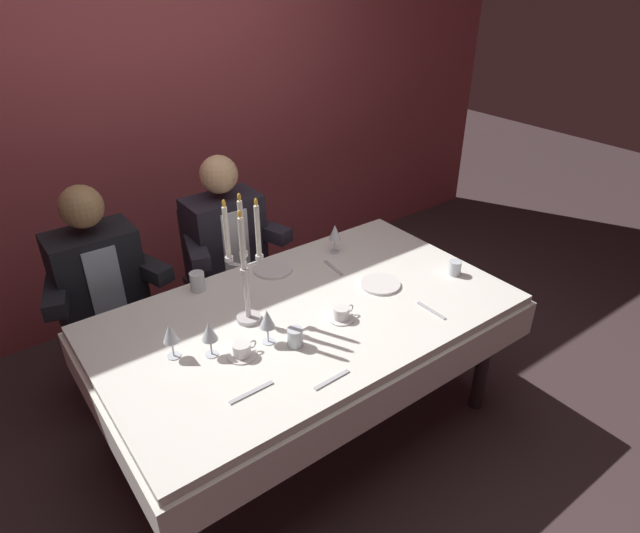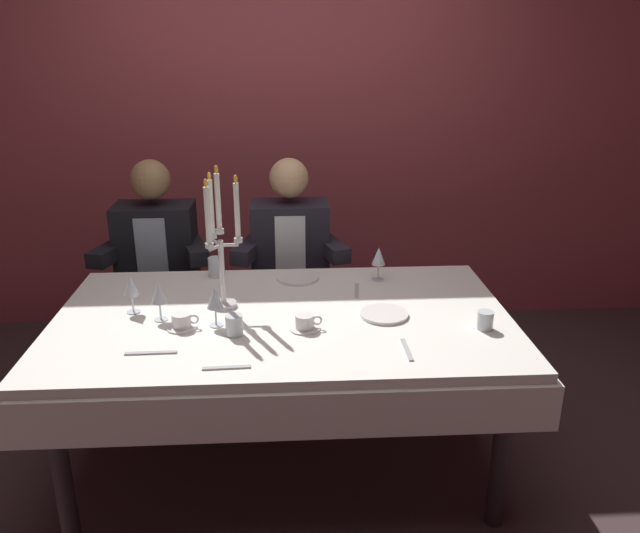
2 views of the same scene
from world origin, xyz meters
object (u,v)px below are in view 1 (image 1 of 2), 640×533
Objects in this scene: dinner_plate_0 at (380,284)px; wine_glass_0 at (267,320)px; wine_glass_3 at (335,233)px; water_tumbler_2 at (455,268)px; dinner_plate_1 at (273,269)px; wine_glass_2 at (170,334)px; water_tumbler_0 at (295,337)px; seated_diner_0 at (98,278)px; dining_table at (307,331)px; candelabra at (245,267)px; water_tumbler_1 at (197,281)px; coffee_cup_0 at (242,350)px; wine_glass_1 at (209,332)px; coffee_cup_1 at (342,314)px; seated_diner_1 at (225,239)px.

dinner_plate_0 is 1.23× the size of wine_glass_0.
water_tumbler_2 is at bearing -58.33° from wine_glass_3.
wine_glass_2 reaches higher than dinner_plate_1.
wine_glass_0 reaches higher than water_tumbler_2.
seated_diner_0 reaches higher than water_tumbler_0.
dinner_plate_1 is 0.16× the size of seated_diner_0.
dining_table is 3.15× the size of candelabra.
wine_glass_2 is 1.00× the size of wine_glass_3.
seated_diner_0 is at bearing 140.23° from dinner_plate_0.
dinner_plate_1 is at bearing 128.11° from dinner_plate_0.
seated_diner_0 is at bearing 113.14° from wine_glass_0.
dining_table is 11.83× the size of wine_glass_0.
coffee_cup_0 is at bearing -97.82° from water_tumbler_1.
wine_glass_1 is at bearing -109.75° from water_tumbler_1.
wine_glass_1 is 1.24× the size of coffee_cup_1.
water_tumbler_2 is (1.07, -0.09, -0.08)m from wine_glass_0.
coffee_cup_0 reaches higher than dining_table.
water_tumbler_1 is 0.08× the size of seated_diner_0.
candelabra is 0.53m from dinner_plate_1.
coffee_cup_0 and coffee_cup_1 have the same top height.
seated_diner_1 is (-0.38, 0.92, -0.01)m from dinner_plate_0.
seated_diner_0 is at bearing 144.31° from water_tumbler_2.
water_tumbler_0 is at bearing -136.62° from dining_table.
water_tumbler_2 is at bearing -39.07° from dinner_plate_1.
coffee_cup_1 is (0.72, -0.20, -0.09)m from wine_glass_2.
candelabra reaches higher than seated_diner_0.
dinner_plate_1 is 0.64m from water_tumbler_0.
dinner_plate_1 is 0.62m from wine_glass_0.
coffee_cup_1 is (0.49, -0.04, 0.00)m from coffee_cup_0.
coffee_cup_1 is at bearing -58.06° from dining_table.
water_tumbler_1 is 1.26× the size of water_tumbler_2.
wine_glass_1 is at bearing 179.19° from dinner_plate_0.
seated_diner_0 is at bearing 105.98° from coffee_cup_0.
seated_diner_1 reaches higher than water_tumbler_2.
dining_table is at bearing -100.17° from dinner_plate_1.
candelabra reaches higher than dining_table.
dinner_plate_0 is at bearing -39.77° from seated_diner_0.
candelabra is 0.50× the size of seated_diner_1.
dinner_plate_1 is at bearing 47.19° from coffee_cup_0.
wine_glass_1 reaches higher than coffee_cup_1.
candelabra reaches higher than coffee_cup_1.
dinner_plate_0 is at bearing 4.68° from coffee_cup_0.
dinner_plate_1 is at bearing -86.32° from seated_diner_1.
dinner_plate_0 is 0.57m from dinner_plate_1.
wine_glass_2 reaches higher than water_tumbler_0.
wine_glass_1 is at bearing 172.99° from water_tumbler_2.
coffee_cup_0 is at bearing 176.22° from water_tumbler_2.
seated_diner_0 reaches higher than wine_glass_1.
candelabra is 0.32m from wine_glass_1.
coffee_cup_1 is (0.41, -0.61, -0.02)m from water_tumbler_1.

